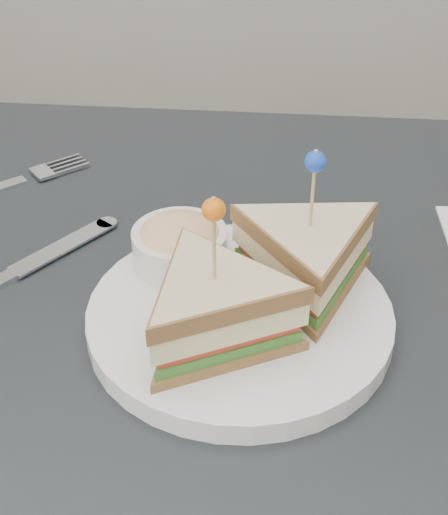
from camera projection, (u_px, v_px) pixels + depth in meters
table at (212, 378)px, 0.64m from camera, size 0.80×0.80×0.75m
plate_meal at (249, 286)px, 0.56m from camera, size 0.28×0.26×0.14m
cutlery_fork at (7, 185)px, 0.76m from camera, size 0.17×0.15×0.01m
cutlery_knife at (22, 269)px, 0.64m from camera, size 0.13×0.17×0.01m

